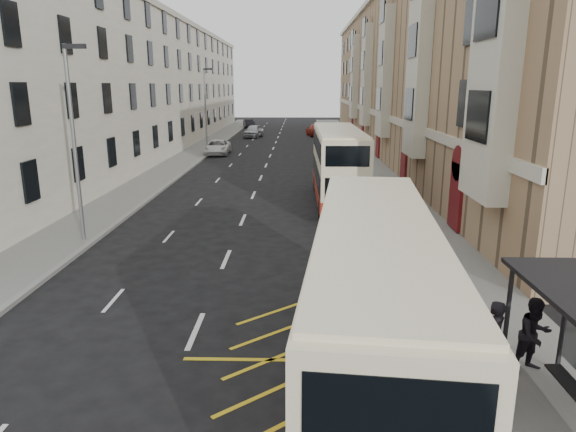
{
  "coord_description": "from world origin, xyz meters",
  "views": [
    {
      "loc": [
        2.85,
        -8.86,
        6.59
      ],
      "look_at": [
        2.44,
        9.0,
        2.01
      ],
      "focal_mm": 32.0,
      "sensor_mm": 36.0,
      "label": 1
    }
  ],
  "objects_px": {
    "double_decker_front": "(373,314)",
    "pedestrian_near": "(492,340)",
    "double_decker_rear": "(338,166)",
    "white_van": "(217,147)",
    "street_lamp_near": "(74,134)",
    "pedestrian_far": "(415,272)",
    "car_dark": "(249,124)",
    "car_red": "(316,130)",
    "car_silver": "(254,131)",
    "pedestrian_mid": "(534,335)",
    "street_lamp_far": "(206,105)"
  },
  "relations": [
    {
      "from": "double_decker_front",
      "to": "white_van",
      "type": "height_order",
      "value": "double_decker_front"
    },
    {
      "from": "pedestrian_mid",
      "to": "white_van",
      "type": "height_order",
      "value": "pedestrian_mid"
    },
    {
      "from": "pedestrian_mid",
      "to": "car_silver",
      "type": "relative_size",
      "value": 0.38
    },
    {
      "from": "double_decker_rear",
      "to": "car_silver",
      "type": "height_order",
      "value": "double_decker_rear"
    },
    {
      "from": "street_lamp_near",
      "to": "pedestrian_near",
      "type": "bearing_deg",
      "value": -37.5
    },
    {
      "from": "street_lamp_near",
      "to": "white_van",
      "type": "xyz_separation_m",
      "value": [
        1.15,
        29.0,
        -3.94
      ]
    },
    {
      "from": "double_decker_front",
      "to": "pedestrian_near",
      "type": "distance_m",
      "value": 3.08
    },
    {
      "from": "pedestrian_far",
      "to": "white_van",
      "type": "height_order",
      "value": "pedestrian_far"
    },
    {
      "from": "double_decker_front",
      "to": "pedestrian_near",
      "type": "xyz_separation_m",
      "value": [
        2.8,
        0.82,
        -0.98
      ]
    },
    {
      "from": "double_decker_rear",
      "to": "pedestrian_near",
      "type": "bearing_deg",
      "value": -83.72
    },
    {
      "from": "double_decker_front",
      "to": "pedestrian_mid",
      "type": "xyz_separation_m",
      "value": [
        3.87,
        1.15,
        -1.02
      ]
    },
    {
      "from": "double_decker_rear",
      "to": "pedestrian_near",
      "type": "distance_m",
      "value": 18.48
    },
    {
      "from": "car_dark",
      "to": "pedestrian_near",
      "type": "bearing_deg",
      "value": -93.12
    },
    {
      "from": "car_red",
      "to": "double_decker_front",
      "type": "bearing_deg",
      "value": 81.61
    },
    {
      "from": "double_decker_rear",
      "to": "pedestrian_mid",
      "type": "relative_size",
      "value": 5.95
    },
    {
      "from": "double_decker_front",
      "to": "white_van",
      "type": "bearing_deg",
      "value": 109.2
    },
    {
      "from": "pedestrian_near",
      "to": "pedestrian_far",
      "type": "height_order",
      "value": "pedestrian_near"
    },
    {
      "from": "car_silver",
      "to": "car_dark",
      "type": "height_order",
      "value": "car_silver"
    },
    {
      "from": "double_decker_rear",
      "to": "pedestrian_near",
      "type": "relative_size",
      "value": 5.73
    },
    {
      "from": "pedestrian_mid",
      "to": "street_lamp_near",
      "type": "bearing_deg",
      "value": 127.33
    },
    {
      "from": "car_dark",
      "to": "street_lamp_far",
      "type": "bearing_deg",
      "value": -105.18
    },
    {
      "from": "double_decker_front",
      "to": "double_decker_rear",
      "type": "distance_m",
      "value": 19.15
    },
    {
      "from": "pedestrian_near",
      "to": "pedestrian_far",
      "type": "distance_m",
      "value": 4.55
    },
    {
      "from": "white_van",
      "to": "car_silver",
      "type": "bearing_deg",
      "value": 81.31
    },
    {
      "from": "double_decker_rear",
      "to": "pedestrian_far",
      "type": "height_order",
      "value": "double_decker_rear"
    },
    {
      "from": "white_van",
      "to": "car_dark",
      "type": "relative_size",
      "value": 1.22
    },
    {
      "from": "street_lamp_near",
      "to": "double_decker_rear",
      "type": "height_order",
      "value": "street_lamp_near"
    },
    {
      "from": "pedestrian_far",
      "to": "white_van",
      "type": "xyz_separation_m",
      "value": [
        -11.63,
        34.88,
        -0.29
      ]
    },
    {
      "from": "street_lamp_far",
      "to": "pedestrian_near",
      "type": "relative_size",
      "value": 4.32
    },
    {
      "from": "pedestrian_far",
      "to": "car_silver",
      "type": "xyz_separation_m",
      "value": [
        -9.6,
        51.79,
        -0.19
      ]
    },
    {
      "from": "white_van",
      "to": "car_red",
      "type": "height_order",
      "value": "car_red"
    },
    {
      "from": "street_lamp_near",
      "to": "car_silver",
      "type": "distance_m",
      "value": 46.18
    },
    {
      "from": "street_lamp_near",
      "to": "pedestrian_near",
      "type": "distance_m",
      "value": 17.41
    },
    {
      "from": "pedestrian_far",
      "to": "car_red",
      "type": "xyz_separation_m",
      "value": [
        -1.42,
        54.03,
        -0.21
      ]
    },
    {
      "from": "street_lamp_near",
      "to": "double_decker_rear",
      "type": "bearing_deg",
      "value": 34.99
    },
    {
      "from": "street_lamp_near",
      "to": "car_dark",
      "type": "xyz_separation_m",
      "value": [
        1.16,
        60.55,
        -3.96
      ]
    },
    {
      "from": "street_lamp_near",
      "to": "car_dark",
      "type": "height_order",
      "value": "street_lamp_near"
    },
    {
      "from": "car_silver",
      "to": "car_red",
      "type": "height_order",
      "value": "car_silver"
    },
    {
      "from": "car_silver",
      "to": "car_red",
      "type": "distance_m",
      "value": 8.48
    },
    {
      "from": "pedestrian_far",
      "to": "double_decker_front",
      "type": "bearing_deg",
      "value": 69.99
    },
    {
      "from": "pedestrian_far",
      "to": "car_dark",
      "type": "bearing_deg",
      "value": -78.92
    },
    {
      "from": "double_decker_rear",
      "to": "street_lamp_far",
      "type": "bearing_deg",
      "value": 116.76
    },
    {
      "from": "car_silver",
      "to": "white_van",
      "type": "bearing_deg",
      "value": -87.63
    },
    {
      "from": "white_van",
      "to": "double_decker_front",
      "type": "bearing_deg",
      "value": -78.43
    },
    {
      "from": "street_lamp_near",
      "to": "car_dark",
      "type": "relative_size",
      "value": 1.96
    },
    {
      "from": "double_decker_front",
      "to": "pedestrian_near",
      "type": "bearing_deg",
      "value": 22.17
    },
    {
      "from": "street_lamp_near",
      "to": "pedestrian_far",
      "type": "relative_size",
      "value": 4.78
    },
    {
      "from": "car_red",
      "to": "white_van",
      "type": "bearing_deg",
      "value": 54.15
    },
    {
      "from": "double_decker_front",
      "to": "car_red",
      "type": "xyz_separation_m",
      "value": [
        0.64,
        59.35,
        -1.28
      ]
    },
    {
      "from": "street_lamp_far",
      "to": "double_decker_front",
      "type": "relative_size",
      "value": 0.77
    }
  ]
}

